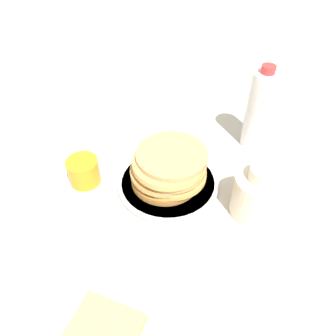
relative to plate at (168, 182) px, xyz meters
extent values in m
plane|color=#BCB7AD|center=(-0.01, -0.01, -0.01)|extent=(4.00, 4.00, 0.00)
cylinder|color=white|center=(0.00, 0.00, 0.00)|extent=(0.22, 0.22, 0.01)
cylinder|color=white|center=(0.00, 0.00, 0.00)|extent=(0.24, 0.24, 0.01)
cylinder|color=#BF7F3A|center=(0.00, -0.01, 0.01)|extent=(0.16, 0.16, 0.02)
cylinder|color=tan|center=(0.00, 0.01, 0.03)|extent=(0.16, 0.16, 0.01)
cylinder|color=tan|center=(0.00, -0.01, 0.04)|extent=(0.16, 0.16, 0.01)
cylinder|color=tan|center=(0.00, 0.01, 0.06)|extent=(0.16, 0.16, 0.02)
cylinder|color=tan|center=(0.01, 0.00, 0.07)|extent=(0.16, 0.16, 0.02)
cylinder|color=tan|center=(-0.01, 0.01, 0.08)|extent=(0.16, 0.16, 0.01)
cylinder|color=orange|center=(0.08, -0.18, 0.02)|extent=(0.07, 0.07, 0.06)
cylinder|color=beige|center=(-0.02, 0.21, 0.04)|extent=(0.11, 0.11, 0.10)
cylinder|color=beige|center=(-0.02, 0.21, 0.11)|extent=(0.06, 0.06, 0.03)
cylinder|color=white|center=(-0.24, 0.14, 0.10)|extent=(0.07, 0.07, 0.21)
cylinder|color=red|center=(-0.24, 0.14, 0.21)|extent=(0.03, 0.03, 0.02)
camera|label=1|loc=(0.49, 0.24, 0.56)|focal=35.00mm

